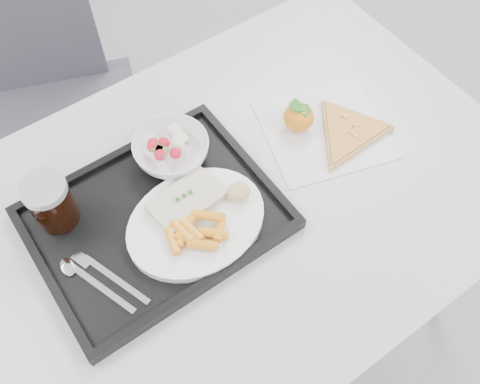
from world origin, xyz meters
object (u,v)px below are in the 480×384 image
table (226,218)px  dinner_plate (196,222)px  salad_bowl (171,150)px  tangerine (299,117)px  pizza_slice (349,132)px  tray (156,219)px  cola_glass (51,202)px  chair (47,88)px

table → dinner_plate: dinner_plate is taller
salad_bowl → tangerine: (0.26, -0.08, -0.00)m
dinner_plate → salad_bowl: salad_bowl is taller
dinner_plate → tangerine: tangerine is taller
table → tangerine: (0.23, 0.06, 0.10)m
salad_bowl → pizza_slice: (0.34, -0.16, -0.03)m
table → tray: size_ratio=2.67×
table → dinner_plate: 0.12m
cola_glass → pizza_slice: bearing=-15.3°
cola_glass → tray: bearing=-35.6°
tray → cola_glass: size_ratio=4.17×
dinner_plate → salad_bowl: (0.05, 0.16, 0.01)m
tray → salad_bowl: 0.15m
chair → cola_glass: size_ratio=8.61×
tray → salad_bowl: size_ratio=2.96×
tray → dinner_plate: dinner_plate is taller
table → chair: bearing=100.6°
chair → tangerine: chair is taller
table → cola_glass: bearing=152.7°
tangerine → table: bearing=-164.8°
dinner_plate → cola_glass: size_ratio=2.50×
tray → salad_bowl: (0.10, 0.10, 0.03)m
dinner_plate → tangerine: bearing=14.8°
cola_glass → pizza_slice: (0.59, -0.16, -0.06)m
chair → salad_bowl: bearing=-80.0°
tangerine → pizza_slice: (0.08, -0.08, -0.02)m
cola_glass → pizza_slice: size_ratio=0.36×
chair → tangerine: (0.36, -0.64, 0.25)m
table → chair: chair is taller
chair → tray: bearing=-90.2°
chair → tangerine: 0.77m
dinner_plate → pizza_slice: bearing=0.6°
tangerine → pizza_slice: size_ratio=0.24×
tray → tangerine: size_ratio=6.14×
chair → cola_glass: 0.64m
cola_glass → dinner_plate: bearing=-38.9°
table → tangerine: bearing=15.2°
salad_bowl → chair: bearing=100.0°
tangerine → pizza_slice: 0.11m
table → salad_bowl: (-0.03, 0.14, 0.11)m
salad_bowl → pizza_slice: 0.37m
pizza_slice → tangerine: bearing=134.6°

